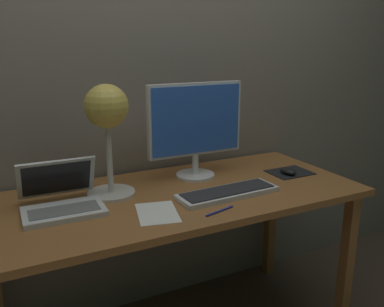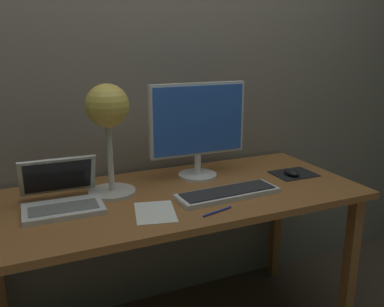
% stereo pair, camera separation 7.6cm
% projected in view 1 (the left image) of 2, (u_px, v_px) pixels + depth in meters
% --- Properties ---
extents(back_wall, '(4.80, 0.06, 2.60)m').
position_uv_depth(back_wall, '(140.00, 55.00, 1.95)').
color(back_wall, gray).
rests_on(back_wall, ground).
extents(desk, '(1.60, 0.70, 0.74)m').
position_uv_depth(desk, '(176.00, 210.00, 1.77)').
color(desk, '#935B2D').
rests_on(desk, ground).
extents(monitor, '(0.46, 0.18, 0.44)m').
position_uv_depth(monitor, '(196.00, 125.00, 1.89)').
color(monitor, silver).
rests_on(monitor, desk).
extents(keyboard_main, '(0.45, 0.16, 0.03)m').
position_uv_depth(keyboard_main, '(228.00, 192.00, 1.72)').
color(keyboard_main, silver).
rests_on(keyboard_main, desk).
extents(laptop, '(0.30, 0.28, 0.18)m').
position_uv_depth(laptop, '(60.00, 195.00, 1.58)').
color(laptop, silver).
rests_on(laptop, desk).
extents(desk_lamp, '(0.20, 0.20, 0.46)m').
position_uv_depth(desk_lamp, '(107.00, 116.00, 1.64)').
color(desk_lamp, beige).
rests_on(desk_lamp, desk).
extents(mousepad, '(0.20, 0.16, 0.00)m').
position_uv_depth(mousepad, '(290.00, 173.00, 2.02)').
color(mousepad, black).
rests_on(mousepad, desk).
extents(mouse, '(0.06, 0.10, 0.03)m').
position_uv_depth(mouse, '(288.00, 171.00, 1.98)').
color(mouse, black).
rests_on(mouse, mousepad).
extents(paper_sheet_by_keyboard, '(0.19, 0.24, 0.00)m').
position_uv_depth(paper_sheet_by_keyboard, '(157.00, 213.00, 1.55)').
color(paper_sheet_by_keyboard, white).
rests_on(paper_sheet_by_keyboard, desk).
extents(pen, '(0.14, 0.04, 0.01)m').
position_uv_depth(pen, '(220.00, 211.00, 1.56)').
color(pen, '#2633A5').
rests_on(pen, desk).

